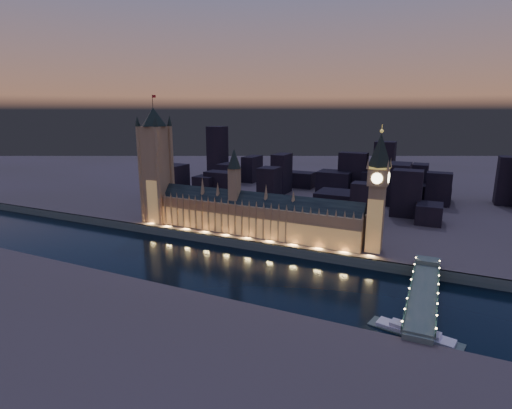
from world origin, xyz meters
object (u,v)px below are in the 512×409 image
at_px(river_boat, 415,332).
at_px(westminster_bridge, 423,295).
at_px(elizabeth_tower, 378,183).
at_px(victoria_tower, 156,160).
at_px(palace_of_westminster, 253,215).

bearing_deg(river_boat, westminster_bridge, 87.24).
bearing_deg(river_boat, elizabeth_tower, 110.55).
distance_m(elizabeth_tower, westminster_bridge, 97.09).
xyz_separation_m(victoria_tower, river_boat, (257.63, -105.73, -69.43)).
xyz_separation_m(victoria_tower, westminster_bridge, (259.58, -65.38, -65.00)).
distance_m(palace_of_westminster, elizabeth_tower, 115.74).
xyz_separation_m(elizabeth_tower, westminster_bridge, (41.58, -65.38, -58.50)).
relative_size(palace_of_westminster, elizabeth_tower, 1.99).
bearing_deg(elizabeth_tower, palace_of_westminster, -179.90).
bearing_deg(victoria_tower, palace_of_westminster, -0.10).
xyz_separation_m(palace_of_westminster, westminster_bridge, (150.86, -65.19, -20.38)).
height_order(victoria_tower, river_boat, victoria_tower).
bearing_deg(palace_of_westminster, river_boat, -35.33).
height_order(palace_of_westminster, victoria_tower, victoria_tower).
xyz_separation_m(victoria_tower, elizabeth_tower, (218.00, -0.01, -6.49)).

